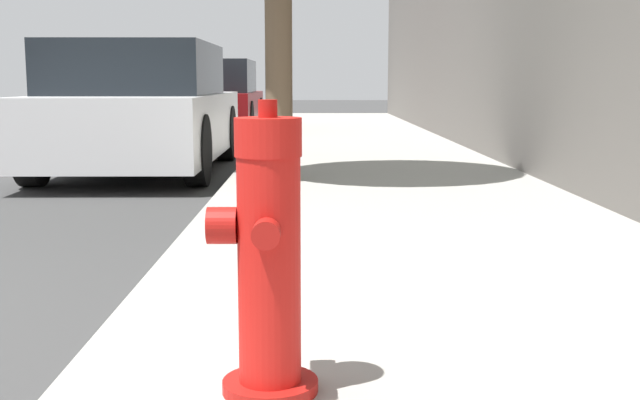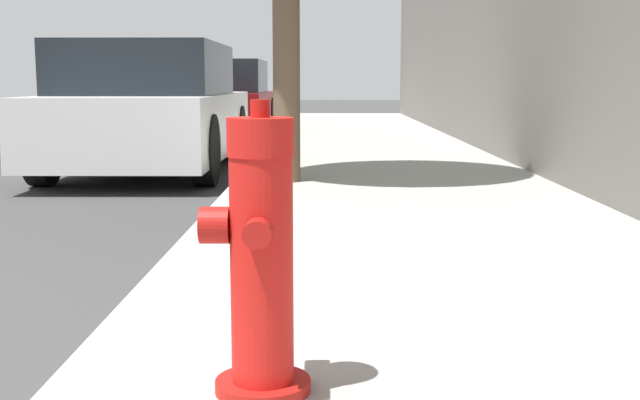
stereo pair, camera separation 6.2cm
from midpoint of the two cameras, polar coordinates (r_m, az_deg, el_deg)
name	(u,v)px [view 1 (the left image)]	position (r m, az deg, el deg)	size (l,w,h in m)	color
sidewalk_slab	(507,368)	(2.83, 12.52, -11.59)	(2.89, 40.00, 0.11)	#99968E
fire_hydrant	(268,261)	(2.31, -4.51, -4.33)	(0.32, 0.32, 0.85)	#A91511
parked_car_near	(141,110)	(9.21, -12.80, 6.25)	(1.80, 4.18, 1.42)	silver
parked_car_mid	(212,99)	(15.29, -7.83, 7.11)	(1.72, 3.99, 1.40)	maroon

